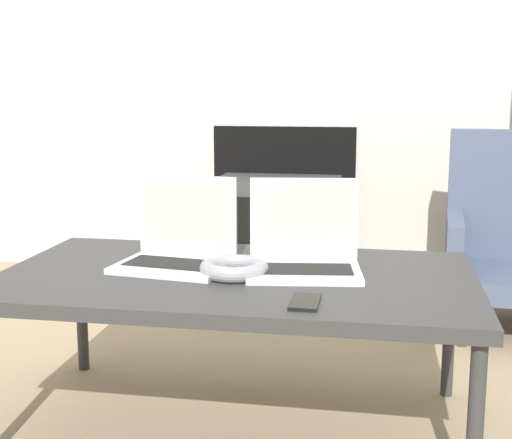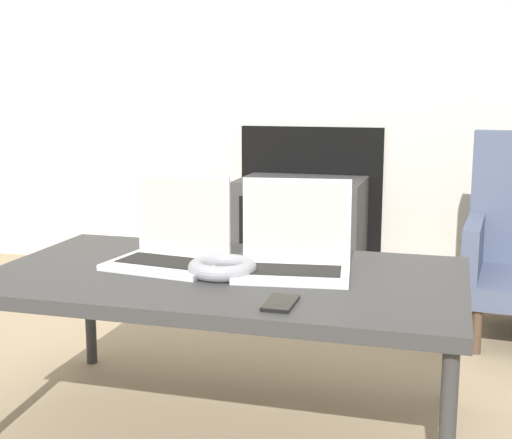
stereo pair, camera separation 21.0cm
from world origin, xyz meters
TOP-DOWN VIEW (x-y plane):
  - wall_back at (-0.00, 1.92)m, footprint 7.00×0.08m
  - table at (0.00, 0.22)m, footprint 1.26×0.72m
  - laptop_left at (-0.18, 0.28)m, footprint 0.33×0.26m
  - laptop_right at (0.18, 0.28)m, footprint 0.32×0.26m
  - headphones at (-0.00, 0.19)m, footprint 0.18×0.18m
  - phone at (0.21, -0.02)m, footprint 0.07×0.12m
  - tv at (-0.10, 1.66)m, footprint 0.58×0.43m

SIDE VIEW (x-z plane):
  - tv at x=-0.10m, z-range 0.00..0.52m
  - table at x=0.00m, z-range 0.19..0.63m
  - phone at x=0.21m, z-range 0.44..0.45m
  - headphones at x=0.00m, z-range 0.44..0.48m
  - laptop_left at x=-0.18m, z-range 0.38..0.62m
  - laptop_right at x=0.18m, z-range 0.38..0.62m
  - wall_back at x=0.00m, z-range -0.01..2.59m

